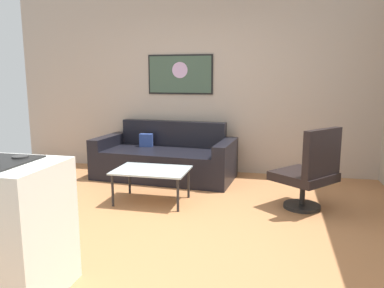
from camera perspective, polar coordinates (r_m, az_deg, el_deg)
The scene contains 6 objects.
ground at distance 3.87m, azimuth -4.94°, elevation -12.79°, with size 6.40×6.40×0.04m, color #AC7044.
back_wall at distance 5.92m, azimuth 2.15°, elevation 9.28°, with size 6.40×0.05×2.80m, color #B2A090.
couch at distance 5.62m, azimuth -4.08°, elevation -2.34°, with size 2.11×1.10×0.81m.
coffee_table at distance 4.50m, azimuth -6.19°, elevation -4.29°, with size 0.87×0.61×0.40m.
armchair at distance 4.39m, azimuth 17.58°, elevation -4.01°, with size 0.82×0.83×0.95m.
wall_painting at distance 5.97m, azimuth -1.83°, elevation 10.59°, with size 1.05×0.03×0.62m.
Camera 1 is at (1.12, -3.39, 1.49)m, focal length 34.89 mm.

